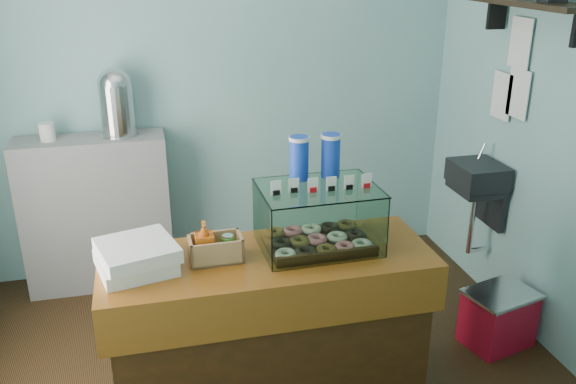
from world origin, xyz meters
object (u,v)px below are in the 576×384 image
object	(u,v)px
coffee_urn	(116,101)
red_cooler	(498,318)
counter	(269,334)
display_case	(317,212)

from	to	relation	value
coffee_urn	red_cooler	distance (m)	2.81
counter	coffee_urn	distance (m)	1.94
counter	coffee_urn	world-z (taller)	coffee_urn
display_case	red_cooler	distance (m)	1.51
counter	coffee_urn	size ratio (longest dim) A/B	3.46
counter	coffee_urn	bearing A→B (deg)	113.61
red_cooler	coffee_urn	bearing A→B (deg)	133.66
counter	red_cooler	distance (m)	1.52
display_case	counter	bearing A→B (deg)	-163.91
counter	display_case	world-z (taller)	display_case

